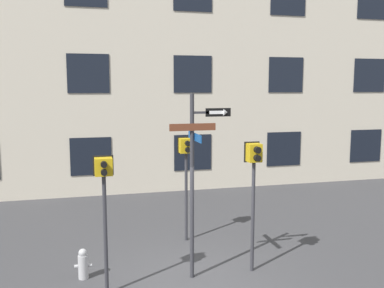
{
  "coord_description": "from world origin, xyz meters",
  "views": [
    {
      "loc": [
        -2.17,
        -8.49,
        4.21
      ],
      "look_at": [
        0.02,
        0.25,
        2.99
      ],
      "focal_mm": 40.0,
      "sensor_mm": 36.0,
      "label": 1
    }
  ],
  "objects_px": {
    "street_sign_pole": "(195,171)",
    "pedestrian_signal_across": "(186,159)",
    "pedestrian_signal_right": "(254,172)",
    "pedestrian_signal_left": "(104,187)",
    "fire_hydrant": "(83,264)"
  },
  "relations": [
    {
      "from": "pedestrian_signal_left",
      "to": "fire_hydrant",
      "type": "xyz_separation_m",
      "value": [
        -0.47,
        0.83,
        -1.9
      ]
    },
    {
      "from": "pedestrian_signal_right",
      "to": "pedestrian_signal_left",
      "type": "bearing_deg",
      "value": -174.77
    },
    {
      "from": "pedestrian_signal_left",
      "to": "fire_hydrant",
      "type": "relative_size",
      "value": 4.18
    },
    {
      "from": "street_sign_pole",
      "to": "fire_hydrant",
      "type": "bearing_deg",
      "value": 167.66
    },
    {
      "from": "pedestrian_signal_left",
      "to": "pedestrian_signal_right",
      "type": "distance_m",
      "value": 3.31
    },
    {
      "from": "street_sign_pole",
      "to": "pedestrian_signal_left",
      "type": "relative_size",
      "value": 1.43
    },
    {
      "from": "pedestrian_signal_across",
      "to": "pedestrian_signal_left",
      "type": "bearing_deg",
      "value": -131.41
    },
    {
      "from": "pedestrian_signal_left",
      "to": "pedestrian_signal_right",
      "type": "bearing_deg",
      "value": 5.23
    },
    {
      "from": "street_sign_pole",
      "to": "pedestrian_signal_left",
      "type": "distance_m",
      "value": 1.98
    },
    {
      "from": "pedestrian_signal_left",
      "to": "street_sign_pole",
      "type": "bearing_deg",
      "value": 8.92
    },
    {
      "from": "street_sign_pole",
      "to": "pedestrian_signal_left",
      "type": "bearing_deg",
      "value": -171.08
    },
    {
      "from": "street_sign_pole",
      "to": "pedestrian_signal_across",
      "type": "xyz_separation_m",
      "value": [
        0.33,
        2.28,
        -0.14
      ]
    },
    {
      "from": "pedestrian_signal_across",
      "to": "fire_hydrant",
      "type": "xyz_separation_m",
      "value": [
        -2.75,
        -1.75,
        -1.93
      ]
    },
    {
      "from": "street_sign_pole",
      "to": "fire_hydrant",
      "type": "distance_m",
      "value": 3.23
    },
    {
      "from": "pedestrian_signal_right",
      "to": "pedestrian_signal_across",
      "type": "distance_m",
      "value": 2.5
    }
  ]
}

